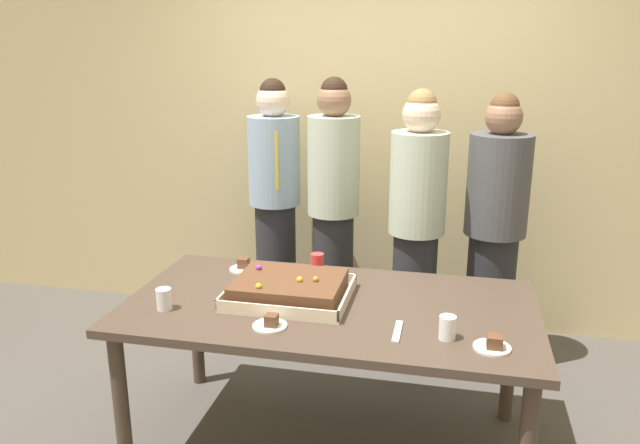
% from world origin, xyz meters
% --- Properties ---
extents(ground_plane, '(12.00, 12.00, 0.00)m').
position_xyz_m(ground_plane, '(0.00, 0.00, 0.00)').
color(ground_plane, '#4C4742').
extents(interior_back_panel, '(8.00, 0.12, 3.00)m').
position_xyz_m(interior_back_panel, '(0.00, 1.60, 1.50)').
color(interior_back_panel, '#CCB784').
rests_on(interior_back_panel, ground_plane).
extents(party_table, '(1.91, 1.00, 0.76)m').
position_xyz_m(party_table, '(0.00, 0.00, 0.68)').
color(party_table, '#47382D').
rests_on(party_table, ground_plane).
extents(sheet_cake, '(0.57, 0.47, 0.13)m').
position_xyz_m(sheet_cake, '(-0.20, 0.02, 0.81)').
color(sheet_cake, beige).
rests_on(sheet_cake, party_table).
extents(plated_slice_near_left, '(0.15, 0.15, 0.06)m').
position_xyz_m(plated_slice_near_left, '(-0.20, -0.30, 0.78)').
color(plated_slice_near_left, white).
rests_on(plated_slice_near_left, party_table).
extents(plated_slice_near_right, '(0.15, 0.15, 0.06)m').
position_xyz_m(plated_slice_near_right, '(-0.54, 0.34, 0.78)').
color(plated_slice_near_right, white).
rests_on(plated_slice_near_right, party_table).
extents(plated_slice_far_left, '(0.15, 0.15, 0.06)m').
position_xyz_m(plated_slice_far_left, '(0.73, -0.30, 0.78)').
color(plated_slice_far_left, white).
rests_on(plated_slice_far_left, party_table).
extents(drink_cup_nearest, '(0.07, 0.07, 0.10)m').
position_xyz_m(drink_cup_nearest, '(-0.15, 0.40, 0.81)').
color(drink_cup_nearest, red).
rests_on(drink_cup_nearest, party_table).
extents(drink_cup_middle, '(0.07, 0.07, 0.10)m').
position_xyz_m(drink_cup_middle, '(-0.73, -0.23, 0.81)').
color(drink_cup_middle, white).
rests_on(drink_cup_middle, party_table).
extents(drink_cup_far_end, '(0.07, 0.07, 0.10)m').
position_xyz_m(drink_cup_far_end, '(0.54, -0.25, 0.81)').
color(drink_cup_far_end, white).
rests_on(drink_cup_far_end, party_table).
extents(cake_server_utensil, '(0.03, 0.20, 0.01)m').
position_xyz_m(cake_server_utensil, '(0.34, -0.23, 0.77)').
color(cake_server_utensil, silver).
rests_on(cake_server_utensil, party_table).
extents(person_serving_front, '(0.33, 0.33, 1.70)m').
position_xyz_m(person_serving_front, '(0.33, 0.90, 0.89)').
color(person_serving_front, '#28282D').
rests_on(person_serving_front, ground_plane).
extents(person_green_shirt_behind, '(0.36, 0.36, 1.67)m').
position_xyz_m(person_green_shirt_behind, '(0.79, 1.03, 0.86)').
color(person_green_shirt_behind, '#28282D').
rests_on(person_green_shirt_behind, ground_plane).
extents(person_striped_tie_right, '(0.34, 0.34, 1.72)m').
position_xyz_m(person_striped_tie_right, '(-0.63, 1.22, 0.90)').
color(person_striped_tie_right, '#28282D').
rests_on(person_striped_tie_right, ground_plane).
extents(person_far_right_suit, '(0.33, 0.33, 1.74)m').
position_xyz_m(person_far_right_suit, '(-0.20, 1.10, 0.92)').
color(person_far_right_suit, '#28282D').
rests_on(person_far_right_suit, ground_plane).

